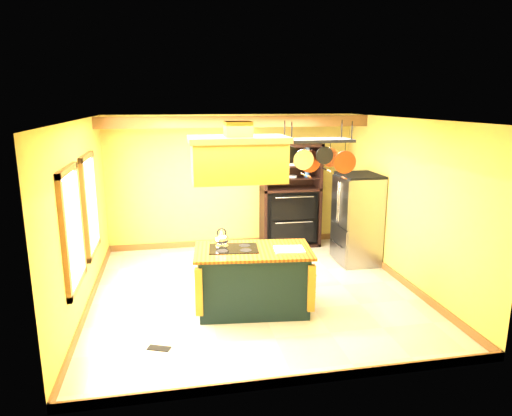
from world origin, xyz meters
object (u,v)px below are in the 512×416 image
object	(u,v)px
kitchen_island	(253,279)
hutch	(290,206)
pot_rack	(318,149)
refrigerator	(357,221)
range_hood	(238,157)

from	to	relation	value
kitchen_island	hutch	size ratio (longest dim) A/B	0.81
pot_rack	refrigerator	bearing A→B (deg)	50.62
pot_rack	refrigerator	world-z (taller)	pot_rack
range_hood	refrigerator	size ratio (longest dim) A/B	0.81
refrigerator	kitchen_island	bearing A→B (deg)	-144.10
range_hood	hutch	xyz separation A→B (m)	(1.51, 2.88, -1.39)
pot_rack	range_hood	bearing A→B (deg)	-180.00
hutch	pot_rack	bearing A→B (deg)	-97.77
kitchen_island	pot_rack	distance (m)	2.06
pot_rack	refrigerator	distance (m)	2.60
range_hood	refrigerator	bearing A→B (deg)	33.66
range_hood	hutch	world-z (taller)	range_hood
kitchen_island	range_hood	xyz separation A→B (m)	(-0.20, -0.00, 1.76)
kitchen_island	hutch	bearing A→B (deg)	71.64
refrigerator	hutch	bearing A→B (deg)	127.18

